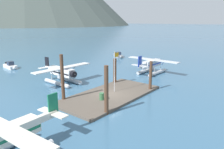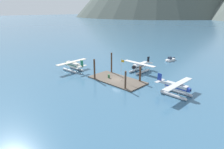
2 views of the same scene
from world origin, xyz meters
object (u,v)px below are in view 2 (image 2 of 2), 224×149
(seaplane_cream_port_aft, at_px, (73,66))
(boat_white_open_north, at_px, (170,60))
(flagpole, at_px, (122,67))
(fuel_drum, at_px, (109,76))
(seaplane_silver_stbd_fwd, at_px, (176,88))
(seaplane_white_bow_centre, at_px, (140,67))

(seaplane_cream_port_aft, bearing_deg, boat_white_open_north, 63.27)
(flagpole, bearing_deg, fuel_drum, -167.99)
(flagpole, bearing_deg, seaplane_cream_port_aft, -169.62)
(seaplane_silver_stbd_fwd, relative_size, seaplane_cream_port_aft, 1.00)
(flagpole, distance_m, boat_white_open_north, 27.55)
(flagpole, bearing_deg, seaplane_silver_stbd_fwd, 7.53)
(flagpole, relative_size, seaplane_silver_stbd_fwd, 0.53)
(fuel_drum, bearing_deg, flagpole, 12.01)
(fuel_drum, relative_size, boat_white_open_north, 0.18)
(flagpole, height_order, boat_white_open_north, flagpole)
(fuel_drum, xyz_separation_m, boat_white_open_north, (2.56, 28.11, -0.25))
(seaplane_silver_stbd_fwd, height_order, boat_white_open_north, seaplane_silver_stbd_fwd)
(fuel_drum, relative_size, seaplane_silver_stbd_fwd, 0.08)
(flagpole, relative_size, boat_white_open_north, 1.13)
(seaplane_white_bow_centre, bearing_deg, fuel_drum, -102.35)
(fuel_drum, bearing_deg, seaplane_white_bow_centre, 77.65)
(boat_white_open_north, bearing_deg, seaplane_silver_stbd_fwd, -59.88)
(seaplane_silver_stbd_fwd, distance_m, seaplane_cream_port_aft, 30.46)
(fuel_drum, height_order, seaplane_cream_port_aft, seaplane_cream_port_aft)
(flagpole, distance_m, fuel_drum, 4.81)
(seaplane_cream_port_aft, bearing_deg, seaplane_silver_stbd_fwd, 9.09)
(seaplane_silver_stbd_fwd, bearing_deg, seaplane_cream_port_aft, -170.91)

